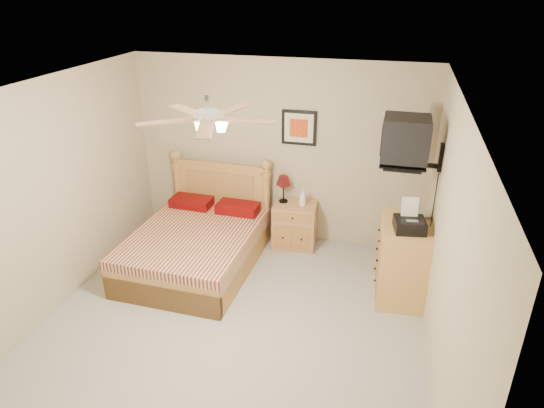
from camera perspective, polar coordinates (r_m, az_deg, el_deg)
The scene contains 16 objects.
floor at distance 5.29m, azimuth -5.28°, elevation -14.87°, with size 4.50×4.50×0.00m, color #9A968B.
ceiling at distance 4.16m, azimuth -6.65°, elevation 12.56°, with size 4.00×4.50×0.04m, color white.
wall_back at distance 6.58m, azimuth 0.85°, elevation 6.08°, with size 4.00×0.04×2.50m, color tan.
wall_left at distance 5.57m, azimuth -25.60°, elevation -0.13°, with size 0.04×4.50×2.50m, color tan.
wall_right at distance 4.38m, azimuth 19.62°, elevation -5.76°, with size 0.04×4.50×2.50m, color tan.
bed at distance 6.09m, azimuth -9.28°, elevation -2.45°, with size 1.43×1.88×1.22m, color #AB7139, non-canonical shape.
nightstand at distance 6.67m, azimuth 2.68°, elevation -2.46°, with size 0.57×0.43×0.62m, color #BB7548.
table_lamp at distance 6.53m, azimuth 1.36°, elevation 1.82°, with size 0.21×0.21×0.38m, color #511112, non-canonical shape.
lotion_bottle at distance 6.45m, azimuth 3.65°, elevation 0.75°, with size 0.09×0.09×0.24m, color white.
framed_picture at distance 6.39m, azimuth 3.20°, elevation 8.95°, with size 0.46×0.04×0.46m, color black.
dresser at distance 5.76m, azimuth 15.16°, elevation -6.46°, with size 0.54×0.78×0.92m, color tan.
fax_machine at distance 5.35m, azimuth 16.02°, elevation -1.39°, with size 0.32×0.34×0.34m, color black, non-canonical shape.
magazine_lower at distance 5.76m, azimuth 15.82°, elevation -1.17°, with size 0.19×0.26×0.02m, color #AFA48D.
magazine_upper at distance 5.74m, azimuth 16.09°, elevation -1.03°, with size 0.21×0.29×0.02m, color gray.
wall_tv at distance 5.38m, azimuth 17.01°, elevation 6.87°, with size 0.56×0.46×0.58m, color black, non-canonical shape.
ceiling_fan at distance 4.02m, azimuth -7.57°, elevation 9.99°, with size 1.14×1.14×0.28m, color silver, non-canonical shape.
Camera 1 is at (1.47, -3.79, 3.39)m, focal length 32.00 mm.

